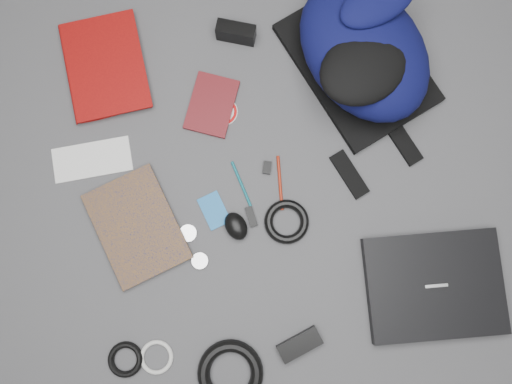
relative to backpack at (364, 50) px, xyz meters
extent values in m
plane|color=#4F4F51|center=(-0.34, -0.31, -0.10)|extent=(4.00, 4.00, 0.00)
cube|color=black|center=(0.08, -0.63, -0.08)|extent=(0.37, 0.30, 0.03)
imported|color=#790707|center=(-0.79, 0.10, -0.08)|extent=(0.23, 0.30, 0.03)
imported|color=#A5680B|center=(-0.76, -0.37, -0.09)|extent=(0.27, 0.32, 0.02)
cube|color=white|center=(-0.76, -0.14, -0.09)|extent=(0.21, 0.10, 0.00)
cube|color=#4B0E11|center=(-0.42, -0.05, -0.09)|extent=(0.18, 0.20, 0.01)
cube|color=black|center=(-0.32, 0.13, -0.07)|extent=(0.11, 0.07, 0.06)
cylinder|color=silver|center=(-0.39, -0.07, -0.09)|extent=(0.10, 0.10, 0.00)
cylinder|color=#0B5965|center=(-0.37, -0.28, -0.09)|extent=(0.04, 0.13, 0.01)
cylinder|color=maroon|center=(-0.27, -0.29, -0.09)|extent=(0.02, 0.15, 0.01)
cube|color=#1663A9|center=(-0.45, -0.34, -0.09)|extent=(0.08, 0.10, 0.00)
cube|color=black|center=(-0.36, -0.37, -0.09)|extent=(0.03, 0.06, 0.01)
cube|color=black|center=(-0.30, -0.25, -0.09)|extent=(0.03, 0.04, 0.01)
ellipsoid|color=black|center=(-0.40, -0.39, -0.08)|extent=(0.08, 0.09, 0.04)
cylinder|color=silver|center=(-0.53, -0.38, -0.09)|extent=(0.05, 0.05, 0.01)
cylinder|color=#B6B6B8|center=(-0.51, -0.46, -0.09)|extent=(0.05, 0.05, 0.01)
torus|color=black|center=(-0.27, -0.40, -0.08)|extent=(0.15, 0.15, 0.02)
cube|color=black|center=(-0.29, -0.71, -0.08)|extent=(0.12, 0.08, 0.03)
torus|color=black|center=(-0.48, -0.75, -0.08)|extent=(0.21, 0.21, 0.03)
torus|color=black|center=(-0.74, -0.68, -0.09)|extent=(0.11, 0.11, 0.02)
torus|color=silver|center=(-0.66, -0.68, -0.09)|extent=(0.11, 0.11, 0.01)
camera|label=1|loc=(-0.37, -0.48, 1.23)|focal=35.00mm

